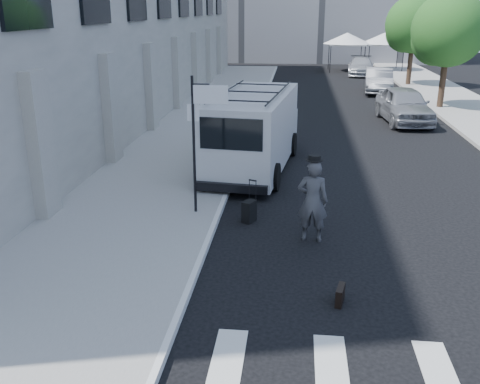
% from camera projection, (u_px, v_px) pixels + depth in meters
% --- Properties ---
extents(ground, '(120.00, 120.00, 0.00)m').
position_uv_depth(ground, '(294.00, 280.00, 10.78)').
color(ground, black).
rests_on(ground, ground).
extents(sidewalk_left, '(4.50, 48.00, 0.15)m').
position_uv_depth(sidewalk_left, '(211.00, 118.00, 26.21)').
color(sidewalk_left, gray).
rests_on(sidewalk_left, ground).
extents(sidewalk_right, '(4.00, 56.00, 0.15)m').
position_uv_depth(sidewalk_right, '(466.00, 109.00, 28.65)').
color(sidewalk_right, gray).
rests_on(sidewalk_right, ground).
extents(sign_pole, '(1.03, 0.07, 3.50)m').
position_uv_depth(sign_pole, '(202.00, 117.00, 13.16)').
color(sign_pole, black).
rests_on(sign_pole, sidewalk_left).
extents(tree_near, '(3.80, 3.83, 6.03)m').
position_uv_depth(tree_near, '(446.00, 33.00, 27.67)').
color(tree_near, black).
rests_on(tree_near, ground).
extents(tree_far, '(3.80, 3.83, 6.03)m').
position_uv_depth(tree_far, '(412.00, 27.00, 36.13)').
color(tree_far, black).
rests_on(tree_far, ground).
extents(tent_left, '(4.00, 4.00, 3.20)m').
position_uv_depth(tent_left, '(347.00, 39.00, 45.20)').
color(tent_left, black).
rests_on(tent_left, ground).
extents(tent_right, '(4.00, 4.00, 3.20)m').
position_uv_depth(tent_right, '(385.00, 39.00, 45.35)').
color(tent_right, black).
rests_on(tent_right, ground).
extents(businessman, '(0.74, 0.52, 1.96)m').
position_uv_depth(businessman, '(313.00, 201.00, 12.30)').
color(businessman, '#3F3F42').
rests_on(businessman, ground).
extents(briefcase, '(0.21, 0.46, 0.34)m').
position_uv_depth(briefcase, '(340.00, 295.00, 9.87)').
color(briefcase, black).
rests_on(briefcase, ground).
extents(suitcase, '(0.38, 0.45, 1.08)m').
position_uv_depth(suitcase, '(249.00, 211.00, 13.62)').
color(suitcase, black).
rests_on(suitcase, ground).
extents(cargo_van, '(2.98, 7.01, 2.54)m').
position_uv_depth(cargo_van, '(254.00, 130.00, 17.91)').
color(cargo_van, silver).
rests_on(cargo_van, ground).
extents(parked_car_a, '(2.38, 5.06, 1.67)m').
position_uv_depth(parked_car_a, '(404.00, 105.00, 25.28)').
color(parked_car_a, gray).
rests_on(parked_car_a, ground).
extents(parked_car_b, '(2.14, 4.87, 1.55)m').
position_uv_depth(parked_car_b, '(379.00, 80.00, 34.26)').
color(parked_car_b, '#5B5D62').
rests_on(parked_car_b, ground).
extents(parked_car_c, '(2.44, 5.05, 1.42)m').
position_uv_depth(parked_car_c, '(361.00, 66.00, 43.20)').
color(parked_car_c, '#B1B4BA').
rests_on(parked_car_c, ground).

